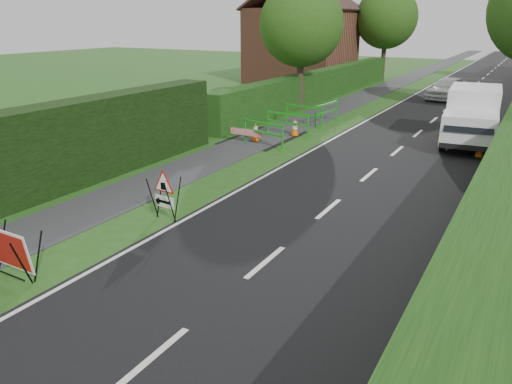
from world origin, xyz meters
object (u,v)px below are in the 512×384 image
at_px(red_rect_sign, 10,251).
at_px(triangle_sign, 163,191).
at_px(works_van, 472,115).
at_px(hatchback_car, 447,88).

bearing_deg(red_rect_sign, triangle_sign, 80.68).
xyz_separation_m(red_rect_sign, works_van, (6.18, 16.01, 0.60)).
bearing_deg(works_van, hatchback_car, 98.84).
relative_size(red_rect_sign, triangle_sign, 1.07).
height_order(triangle_sign, works_van, works_van).
bearing_deg(hatchback_car, triangle_sign, -86.44).
height_order(triangle_sign, hatchback_car, hatchback_car).
bearing_deg(works_van, red_rect_sign, -115.86).
height_order(red_rect_sign, hatchback_car, hatchback_car).
distance_m(red_rect_sign, triangle_sign, 3.81).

